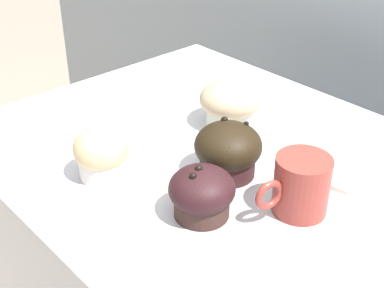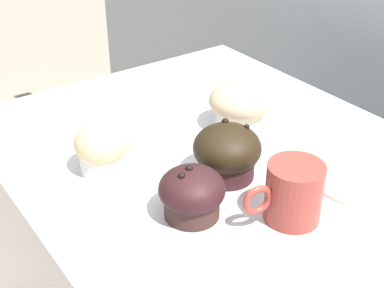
{
  "view_description": "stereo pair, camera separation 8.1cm",
  "coord_description": "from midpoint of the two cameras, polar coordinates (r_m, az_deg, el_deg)",
  "views": [
    {
      "loc": [
        0.43,
        -0.53,
        1.42
      ],
      "look_at": [
        -0.09,
        -0.06,
        1.0
      ],
      "focal_mm": 50.0,
      "sensor_mm": 36.0,
      "label": 1
    },
    {
      "loc": [
        0.48,
        -0.47,
        1.42
      ],
      "look_at": [
        -0.09,
        -0.06,
        1.0
      ],
      "focal_mm": 50.0,
      "sensor_mm": 36.0,
      "label": 2
    }
  ],
  "objects": [
    {
      "name": "muffin_front_center",
      "position": [
        0.94,
        7.59,
        4.04
      ],
      "size": [
        0.11,
        0.11,
        0.08
      ],
      "color": "silver",
      "rests_on": "display_counter"
    },
    {
      "name": "muffin_back_left",
      "position": [
        0.8,
        6.65,
        -0.99
      ],
      "size": [
        0.1,
        0.1,
        0.09
      ],
      "color": "#351B1C",
      "rests_on": "display_counter"
    },
    {
      "name": "muffin_back_right",
      "position": [
        0.82,
        -6.77,
        -0.45
      ],
      "size": [
        0.08,
        0.08,
        0.08
      ],
      "color": "white",
      "rests_on": "display_counter"
    },
    {
      "name": "muffin_front_left",
      "position": [
        0.72,
        3.33,
        -5.47
      ],
      "size": [
        0.09,
        0.09,
        0.08
      ],
      "color": "#3B251F",
      "rests_on": "display_counter"
    },
    {
      "name": "coffee_cup",
      "position": [
        0.73,
        13.88,
        -5.03
      ],
      "size": [
        0.08,
        0.12,
        0.08
      ],
      "color": "#99382D",
      "rests_on": "display_counter"
    },
    {
      "name": "serving_plate",
      "position": [
        0.87,
        20.42,
        -2.94
      ],
      "size": [
        0.18,
        0.18,
        0.01
      ],
      "color": "beige",
      "rests_on": "display_counter"
    }
  ]
}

